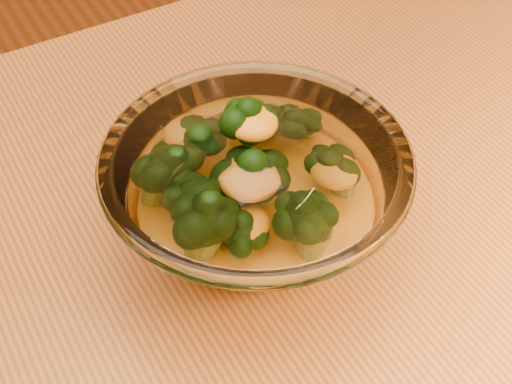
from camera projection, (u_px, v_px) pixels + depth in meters
table at (450, 351)px, 0.54m from camera, size 1.20×0.80×0.75m
glass_bowl at (256, 197)px, 0.46m from camera, size 0.19×0.19×0.09m
cheese_sauce at (256, 215)px, 0.47m from camera, size 0.11×0.11×0.03m
broccoli_heap at (241, 180)px, 0.45m from camera, size 0.13×0.13×0.07m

